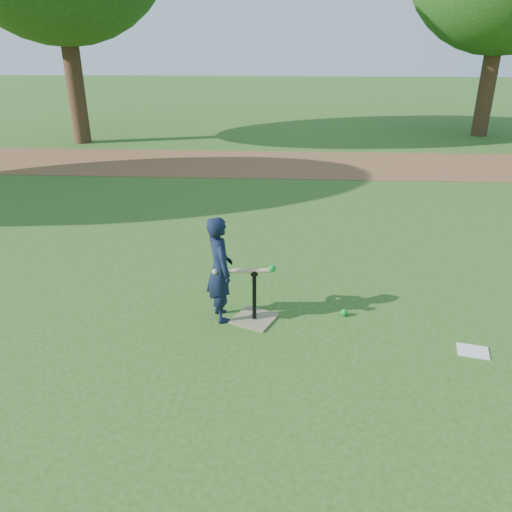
{
  "coord_description": "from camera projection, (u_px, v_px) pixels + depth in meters",
  "views": [
    {
      "loc": [
        0.22,
        -5.01,
        2.91
      ],
      "look_at": [
        -0.1,
        0.15,
        0.65
      ],
      "focal_mm": 35.0,
      "sensor_mm": 36.0,
      "label": 1
    }
  ],
  "objects": [
    {
      "name": "clipboard",
      "position": [
        473.0,
        351.0,
        5.04
      ],
      "size": [
        0.35,
        0.29,
        0.01
      ],
      "primitive_type": "cube",
      "rotation": [
        0.0,
        0.0,
        -0.23
      ],
      "color": "silver",
      "rests_on": "ground"
    },
    {
      "name": "child",
      "position": [
        220.0,
        269.0,
        5.43
      ],
      "size": [
        0.44,
        0.52,
        1.2
      ],
      "primitive_type": "imported",
      "rotation": [
        0.0,
        0.0,
        1.97
      ],
      "color": "black",
      "rests_on": "ground"
    },
    {
      "name": "swing_action",
      "position": [
        246.0,
        270.0,
        5.36
      ],
      "size": [
        0.68,
        0.13,
        0.11
      ],
      "color": "tan",
      "rests_on": "ground"
    },
    {
      "name": "dirt_strip",
      "position": [
        278.0,
        164.0,
        12.61
      ],
      "size": [
        24.0,
        3.0,
        0.01
      ],
      "primitive_type": "cube",
      "color": "brown",
      "rests_on": "ground"
    },
    {
      "name": "wiffle_ball_ground",
      "position": [
        344.0,
        313.0,
        5.69
      ],
      "size": [
        0.08,
        0.08,
        0.08
      ],
      "primitive_type": "sphere",
      "color": "#0C8D2F",
      "rests_on": "ground"
    },
    {
      "name": "ground",
      "position": [
        264.0,
        313.0,
        5.75
      ],
      "size": [
        80.0,
        80.0,
        0.0
      ],
      "primitive_type": "plane",
      "color": "#285116",
      "rests_on": "ground"
    },
    {
      "name": "batting_tee",
      "position": [
        254.0,
        311.0,
        5.58
      ],
      "size": [
        0.57,
        0.57,
        0.61
      ],
      "color": "#827852",
      "rests_on": "ground"
    }
  ]
}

